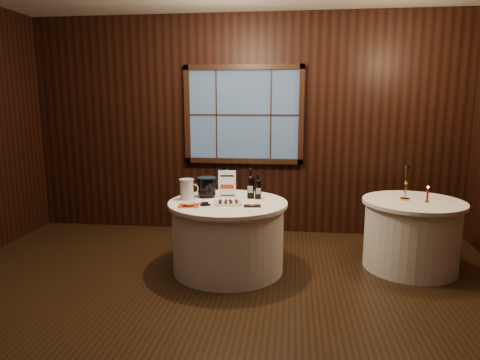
# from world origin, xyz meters

# --- Properties ---
(ground) EXTENTS (6.00, 6.00, 0.00)m
(ground) POSITION_xyz_m (0.00, 0.00, 0.00)
(ground) COLOR black
(ground) RESTS_ON ground
(back_wall) EXTENTS (6.00, 0.10, 3.00)m
(back_wall) POSITION_xyz_m (0.00, 2.48, 1.54)
(back_wall) COLOR black
(back_wall) RESTS_ON ground
(main_table) EXTENTS (1.28, 1.28, 0.77)m
(main_table) POSITION_xyz_m (0.00, 1.00, 0.39)
(main_table) COLOR white
(main_table) RESTS_ON ground
(side_table) EXTENTS (1.08, 1.08, 0.77)m
(side_table) POSITION_xyz_m (2.00, 1.30, 0.39)
(side_table) COLOR white
(side_table) RESTS_ON ground
(sign_stand) EXTENTS (0.19, 0.11, 0.31)m
(sign_stand) POSITION_xyz_m (-0.04, 1.23, 0.88)
(sign_stand) COLOR #B6B6BE
(sign_stand) RESTS_ON main_table
(port_bottle_left) EXTENTS (0.08, 0.08, 0.34)m
(port_bottle_left) POSITION_xyz_m (0.23, 1.19, 0.92)
(port_bottle_left) COLOR black
(port_bottle_left) RESTS_ON main_table
(port_bottle_right) EXTENTS (0.07, 0.08, 0.29)m
(port_bottle_right) POSITION_xyz_m (0.31, 1.18, 0.90)
(port_bottle_right) COLOR black
(port_bottle_right) RESTS_ON main_table
(ice_bucket) EXTENTS (0.22, 0.22, 0.22)m
(ice_bucket) POSITION_xyz_m (-0.27, 1.20, 0.89)
(ice_bucket) COLOR black
(ice_bucket) RESTS_ON main_table
(chocolate_plate) EXTENTS (0.32, 0.24, 0.04)m
(chocolate_plate) POSITION_xyz_m (0.02, 0.88, 0.79)
(chocolate_plate) COLOR silver
(chocolate_plate) RESTS_ON main_table
(chocolate_box) EXTENTS (0.18, 0.11, 0.01)m
(chocolate_box) POSITION_xyz_m (0.28, 0.81, 0.78)
(chocolate_box) COLOR black
(chocolate_box) RESTS_ON main_table
(grape_bunch) EXTENTS (0.17, 0.06, 0.04)m
(grape_bunch) POSITION_xyz_m (-0.21, 0.78, 0.79)
(grape_bunch) COLOR black
(grape_bunch) RESTS_ON main_table
(glass_pitcher) EXTENTS (0.21, 0.16, 0.23)m
(glass_pitcher) POSITION_xyz_m (-0.46, 1.05, 0.89)
(glass_pitcher) COLOR silver
(glass_pitcher) RESTS_ON main_table
(orange_napkin) EXTENTS (0.25, 0.25, 0.00)m
(orange_napkin) POSITION_xyz_m (-0.37, 0.76, 0.77)
(orange_napkin) COLOR red
(orange_napkin) RESTS_ON main_table
(cracker_bowl) EXTENTS (0.14, 0.14, 0.03)m
(cracker_bowl) POSITION_xyz_m (-0.37, 0.76, 0.79)
(cracker_bowl) COLOR silver
(cracker_bowl) RESTS_ON orange_napkin
(brass_candlestick) EXTENTS (0.11, 0.11, 0.38)m
(brass_candlestick) POSITION_xyz_m (1.91, 1.31, 0.91)
(brass_candlestick) COLOR gold
(brass_candlestick) RESTS_ON side_table
(red_candle) EXTENTS (0.05, 0.05, 0.18)m
(red_candle) POSITION_xyz_m (2.11, 1.21, 0.84)
(red_candle) COLOR gold
(red_candle) RESTS_ON side_table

